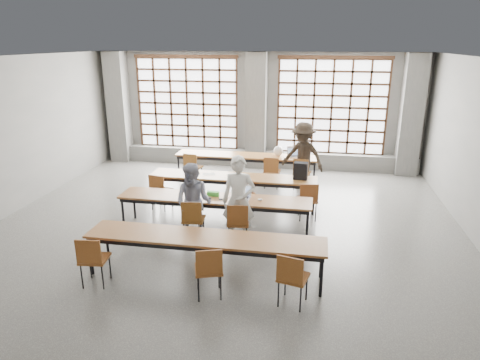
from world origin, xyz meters
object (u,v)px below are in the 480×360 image
at_px(chair_back_right, 301,171).
at_px(chair_near_mid, 209,267).
at_px(student_male, 239,201).
at_px(laptop_front, 242,194).
at_px(laptop_back, 294,154).
at_px(green_box, 213,194).
at_px(student_female, 194,203).
at_px(desk_row_b, 233,179).
at_px(mouse, 260,200).
at_px(chair_back_left, 192,165).
at_px(phone, 222,199).
at_px(chair_near_right, 292,275).
at_px(chair_front_left, 193,217).
at_px(chair_front_right, 238,220).
at_px(backpack, 301,171).
at_px(red_pouch, 94,256).
at_px(student_back, 303,156).
at_px(chair_near_left, 92,256).
at_px(chair_mid_left, 160,188).
at_px(chair_back_mid, 272,169).
at_px(desk_row_a, 246,157).
at_px(chair_mid_right, 308,197).
at_px(desk_row_c, 215,200).
at_px(chair_mid_centre, 245,193).
at_px(desk_row_d, 205,240).
at_px(plastic_bag, 278,151).

relative_size(chair_back_right, chair_near_mid, 1.00).
relative_size(student_male, laptop_front, 4.59).
height_order(laptop_back, green_box, laptop_back).
relative_size(student_male, student_female, 1.12).
height_order(desk_row_b, laptop_front, laptop_front).
bearing_deg(mouse, chair_back_left, 128.15).
relative_size(laptop_back, phone, 3.26).
bearing_deg(phone, chair_near_right, -56.37).
distance_m(chair_front_left, laptop_front, 1.15).
relative_size(chair_front_right, backpack, 2.20).
bearing_deg(red_pouch, student_back, 60.05).
bearing_deg(chair_near_right, chair_near_left, -179.97).
distance_m(chair_mid_left, red_pouch, 3.26).
distance_m(chair_mid_left, mouse, 2.64).
relative_size(chair_front_right, chair_near_right, 1.00).
bearing_deg(student_back, chair_back_mid, -148.37).
height_order(chair_near_mid, phone, chair_near_mid).
height_order(desk_row_a, chair_back_left, chair_back_left).
distance_m(chair_back_left, green_box, 3.09).
height_order(mouse, backpack, backpack).
bearing_deg(laptop_front, chair_mid_right, 29.53).
distance_m(phone, backpack, 2.24).
bearing_deg(backpack, student_back, 94.02).
bearing_deg(laptop_back, desk_row_c, -111.40).
bearing_deg(chair_near_left, laptop_front, 52.55).
bearing_deg(chair_near_mid, chair_back_mid, 85.90).
distance_m(chair_back_right, chair_mid_centre, 2.33).
relative_size(mouse, backpack, 0.24).
relative_size(student_female, student_back, 0.87).
xyz_separation_m(desk_row_a, backpack, (1.60, -1.96, 0.27)).
xyz_separation_m(student_female, mouse, (1.25, 0.48, -0.04)).
bearing_deg(chair_near_left, chair_near_right, 0.03).
bearing_deg(chair_mid_right, chair_mid_left, 179.99).
relative_size(green_box, red_pouch, 1.25).
relative_size(chair_back_mid, chair_mid_left, 1.00).
xyz_separation_m(desk_row_c, chair_near_right, (1.75, -2.47, -0.13)).
xyz_separation_m(desk_row_d, student_male, (0.33, 1.34, 0.22)).
relative_size(desk_row_c, chair_near_right, 4.55).
relative_size(desk_row_c, chair_near_mid, 4.55).
relative_size(chair_back_left, student_male, 0.50).
bearing_deg(green_box, phone, -38.05).
bearing_deg(chair_mid_centre, laptop_front, -85.06).
height_order(chair_mid_centre, chair_near_mid, same).
bearing_deg(student_back, student_male, -84.63).
relative_size(chair_mid_centre, backpack, 2.20).
bearing_deg(plastic_bag, chair_near_left, -111.73).
xyz_separation_m(chair_mid_left, backpack, (3.22, 0.68, 0.39)).
bearing_deg(chair_near_right, chair_front_right, 121.94).
relative_size(student_female, red_pouch, 7.84).
bearing_deg(red_pouch, backpack, 51.65).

